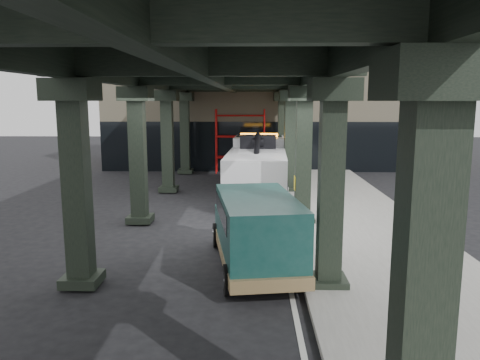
# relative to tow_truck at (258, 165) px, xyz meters

# --- Properties ---
(ground) EXTENTS (90.00, 90.00, 0.00)m
(ground) POSITION_rel_tow_truck_xyz_m (-1.02, -7.56, -1.46)
(ground) COLOR black
(ground) RESTS_ON ground
(sidewalk) EXTENTS (5.00, 40.00, 0.15)m
(sidewalk) POSITION_rel_tow_truck_xyz_m (3.48, -5.56, -1.39)
(sidewalk) COLOR gray
(sidewalk) RESTS_ON ground
(lane_stripe) EXTENTS (0.12, 38.00, 0.01)m
(lane_stripe) POSITION_rel_tow_truck_xyz_m (0.68, -5.56, -1.45)
(lane_stripe) COLOR silver
(lane_stripe) RESTS_ON ground
(viaduct) EXTENTS (7.40, 32.00, 6.40)m
(viaduct) POSITION_rel_tow_truck_xyz_m (-1.42, -5.56, 4.00)
(viaduct) COLOR black
(viaduct) RESTS_ON ground
(building) EXTENTS (22.00, 10.00, 8.00)m
(building) POSITION_rel_tow_truck_xyz_m (0.98, 12.44, 2.54)
(building) COLOR #C6B793
(building) RESTS_ON ground
(scaffolding) EXTENTS (3.08, 0.88, 4.00)m
(scaffolding) POSITION_rel_tow_truck_xyz_m (-1.02, 7.08, 0.65)
(scaffolding) COLOR #BB100E
(scaffolding) RESTS_ON ground
(tow_truck) EXTENTS (3.04, 9.25, 3.00)m
(tow_truck) POSITION_rel_tow_truck_xyz_m (0.00, 0.00, 0.00)
(tow_truck) COLOR black
(tow_truck) RESTS_ON ground
(towed_van) EXTENTS (2.67, 5.31, 2.06)m
(towed_van) POSITION_rel_tow_truck_xyz_m (-0.16, -10.26, -0.35)
(towed_van) COLOR #0F3834
(towed_van) RESTS_ON ground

